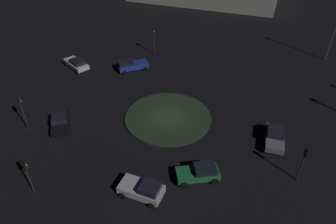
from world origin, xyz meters
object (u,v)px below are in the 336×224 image
at_px(car_green, 200,172).
at_px(traffic_light_south, 27,171).
at_px(traffic_light_southwest, 21,106).
at_px(car_black, 60,122).
at_px(car_white, 76,64).
at_px(car_blue, 132,65).
at_px(car_silver, 143,189).
at_px(car_grey, 275,137).
at_px(traffic_light_northwest, 154,36).
at_px(traffic_light_east, 304,158).

height_order(car_green, traffic_light_south, traffic_light_south).
bearing_deg(traffic_light_southwest, car_black, -1.31).
relative_size(car_white, car_blue, 1.04).
height_order(car_blue, traffic_light_southwest, traffic_light_southwest).
bearing_deg(car_silver, car_grey, -130.18).
distance_m(car_grey, traffic_light_northwest, 24.88).
bearing_deg(car_green, traffic_light_south, -1.98).
relative_size(traffic_light_southwest, traffic_light_northwest, 1.05).
xyz_separation_m(car_blue, traffic_light_east, (25.79, -7.61, 1.98)).
distance_m(car_silver, traffic_light_south, 9.76).
distance_m(traffic_light_southwest, traffic_light_east, 28.14).
bearing_deg(traffic_light_east, car_white, -2.11).
bearing_deg(car_grey, car_white, -107.38).
relative_size(car_white, traffic_light_northwest, 1.13).
bearing_deg(car_blue, traffic_light_southwest, -148.49).
relative_size(car_black, traffic_light_northwest, 0.98).
height_order(car_white, traffic_light_east, traffic_light_east).
bearing_deg(car_green, car_silver, 12.59).
xyz_separation_m(car_blue, car_black, (1.86, -14.60, -0.06)).
distance_m(car_white, traffic_light_east, 33.05).
distance_m(car_grey, traffic_light_southwest, 26.71).
bearing_deg(traffic_light_southwest, traffic_light_northwest, 47.53).
height_order(car_black, traffic_light_east, traffic_light_east).
distance_m(traffic_light_northwest, traffic_light_east, 29.57).
distance_m(car_silver, car_grey, 14.96).
height_order(traffic_light_south, traffic_light_east, traffic_light_east).
distance_m(car_black, traffic_light_east, 25.00).
distance_m(car_white, traffic_light_southwest, 14.40).
xyz_separation_m(car_grey, traffic_light_south, (-15.18, -18.30, 1.96)).
bearing_deg(traffic_light_southwest, car_blue, 45.80).
height_order(car_silver, car_blue, car_silver).
relative_size(traffic_light_south, traffic_light_east, 0.98).
xyz_separation_m(car_silver, traffic_light_northwest, (-15.64, 22.99, 2.23)).
height_order(car_white, traffic_light_northwest, traffic_light_northwest).
xyz_separation_m(car_green, traffic_light_southwest, (-19.10, -4.39, 2.38)).
xyz_separation_m(traffic_light_southwest, traffic_light_northwest, (0.38, 22.95, -0.14)).
bearing_deg(traffic_light_northwest, traffic_light_east, 20.78).
distance_m(car_blue, traffic_light_east, 26.96).
bearing_deg(car_grey, traffic_light_east, 23.38).
bearing_deg(car_green, traffic_light_east, 170.29).
bearing_deg(car_white, car_black, 143.72).
xyz_separation_m(car_grey, car_black, (-20.48, -10.88, -0.02)).
bearing_deg(traffic_light_northwest, car_silver, -7.34).
height_order(traffic_light_southwest, traffic_light_northwest, traffic_light_southwest).
bearing_deg(car_green, traffic_light_southwest, -29.67).
xyz_separation_m(car_white, traffic_light_east, (32.80, -3.53, 2.03)).
distance_m(car_white, car_blue, 8.12).
distance_m(car_silver, car_black, 13.56).
distance_m(traffic_light_south, traffic_light_northwest, 29.13).
bearing_deg(car_white, car_blue, -136.26).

